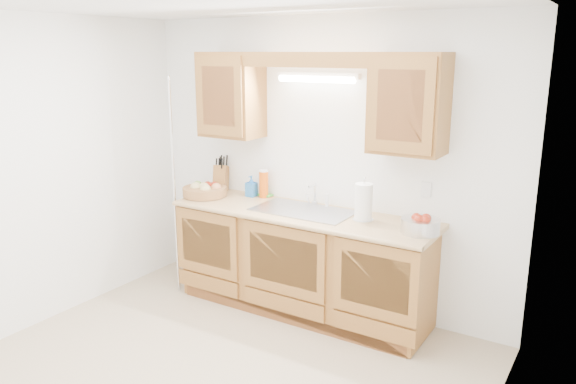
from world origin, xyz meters
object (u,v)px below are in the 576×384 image
Objects in this scene: paper_towel at (364,202)px; fruit_basket at (205,190)px; knife_block at (221,178)px; apple_bowl at (421,225)px.

fruit_basket is at bearing -177.70° from paper_towel.
knife_block reaches higher than apple_bowl.
apple_bowl reaches higher than fruit_basket.
paper_towel reaches higher than apple_bowl.
knife_block reaches higher than fruit_basket.
fruit_basket is 1.46× the size of paper_towel.
paper_towel is (1.57, -0.18, 0.02)m from knife_block.
fruit_basket is 2.06m from apple_bowl.
fruit_basket is 1.46× the size of knife_block.
paper_towel is at bearing 172.04° from apple_bowl.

